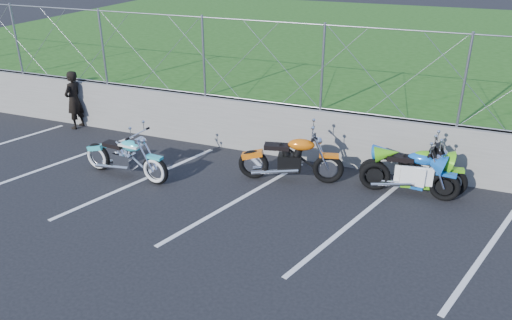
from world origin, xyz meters
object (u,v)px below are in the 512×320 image
at_px(naked_orange, 292,160).
at_px(person_standing, 74,100).
at_px(sportbike_blue, 410,173).
at_px(sportbike_green, 415,173).
at_px(cruiser_turquoise, 126,158).

distance_m(naked_orange, person_standing, 6.81).
bearing_deg(sportbike_blue, person_standing, -177.45).
relative_size(sportbike_green, sportbike_blue, 1.04).
bearing_deg(cruiser_turquoise, sportbike_green, 19.17).
xyz_separation_m(cruiser_turquoise, sportbike_green, (6.11, 1.56, 0.04)).
bearing_deg(person_standing, sportbike_blue, 85.65).
height_order(sportbike_blue, person_standing, person_standing).
bearing_deg(naked_orange, cruiser_turquoise, -174.50).
relative_size(naked_orange, sportbike_blue, 1.10).
distance_m(naked_orange, sportbike_green, 2.61).
height_order(naked_orange, person_standing, person_standing).
bearing_deg(cruiser_turquoise, naked_orange, 23.52).
height_order(cruiser_turquoise, sportbike_blue, cruiser_turquoise).
relative_size(cruiser_turquoise, person_standing, 1.40).
relative_size(cruiser_turquoise, sportbike_green, 1.04).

